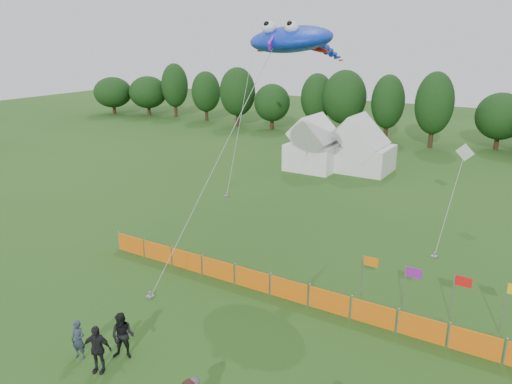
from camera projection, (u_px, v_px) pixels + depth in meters
The scene contains 12 objects.
ground at pixel (170, 369), 18.29m from camera, with size 160.00×160.00×0.00m, color #234C16.
treeline at pixel (461, 110), 52.74m from camera, with size 104.57×8.78×8.36m.
tent_left at pixel (314, 148), 45.14m from camera, with size 4.44×4.44×3.92m.
tent_right at pixel (361, 150), 44.56m from camera, with size 5.39×4.31×3.81m.
barrier_fence at pixel (289, 290), 22.93m from camera, with size 21.90×0.06×1.00m.
flag_row at pixel (434, 284), 21.52m from camera, with size 6.73×0.26×2.28m.
spectator_a at pixel (78, 340), 18.70m from camera, with size 0.57×0.37×1.56m, color #2B3447.
spectator_b at pixel (123, 336), 18.67m from camera, with size 0.90×0.70×1.86m, color black.
spectator_d at pixel (97, 349), 17.90m from camera, with size 1.09×0.45×1.85m, color black.
stingray_kite at pixel (294, 40), 26.27m from camera, with size 6.41×16.11×12.44m.
small_kite_white at pixel (458, 177), 31.12m from camera, with size 1.24×7.92×5.05m.
small_kite_dark at pixel (244, 101), 42.68m from camera, with size 5.25×11.86×11.54m.
Camera 1 is at (10.79, -11.56, 11.67)m, focal length 35.00 mm.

